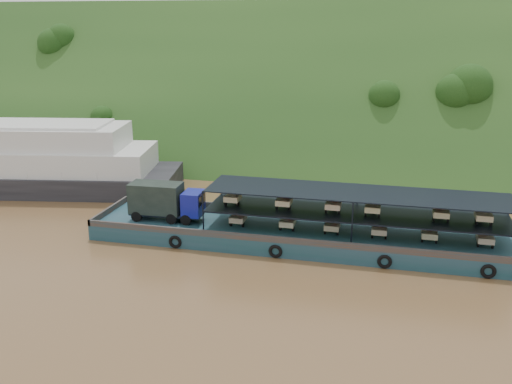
# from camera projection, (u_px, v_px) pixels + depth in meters

# --- Properties ---
(ground) EXTENTS (160.00, 160.00, 0.00)m
(ground) POSITION_uv_depth(u_px,v_px,m) (271.00, 242.00, 45.91)
(ground) COLOR brown
(ground) RESTS_ON ground
(hillside) EXTENTS (140.00, 39.60, 39.60)m
(hillside) POSITION_uv_depth(u_px,v_px,m) (326.00, 149.00, 79.39)
(hillside) COLOR #183814
(hillside) RESTS_ON ground
(cargo_barge) EXTENTS (35.00, 7.18, 4.54)m
(cargo_barge) POSITION_uv_depth(u_px,v_px,m) (301.00, 230.00, 45.43)
(cargo_barge) COLOR #123B40
(cargo_barge) RESTS_ON ground
(passenger_ferry) EXTENTS (35.89, 14.88, 7.07)m
(passenger_ferry) POSITION_uv_depth(u_px,v_px,m) (11.00, 160.00, 59.78)
(passenger_ferry) COLOR black
(passenger_ferry) RESTS_ON ground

